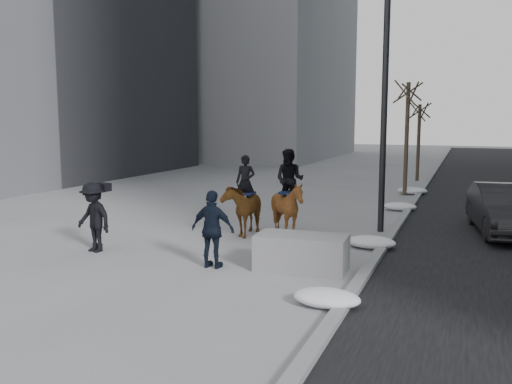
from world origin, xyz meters
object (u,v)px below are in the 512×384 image
at_px(car_near, 505,210).
at_px(planter, 302,253).
at_px(mounted_right, 288,203).
at_px(mounted_left, 244,205).

bearing_deg(car_near, planter, -135.84).
bearing_deg(mounted_right, planter, -66.47).
height_order(mounted_left, mounted_right, mounted_right).
bearing_deg(mounted_right, mounted_left, 175.74).
xyz_separation_m(car_near, mounted_left, (-7.04, -2.73, 0.13)).
distance_m(planter, mounted_left, 4.06).
distance_m(planter, mounted_right, 3.26).
bearing_deg(planter, mounted_right, 113.53).
bearing_deg(mounted_left, planter, -48.80).
height_order(planter, mounted_right, mounted_right).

